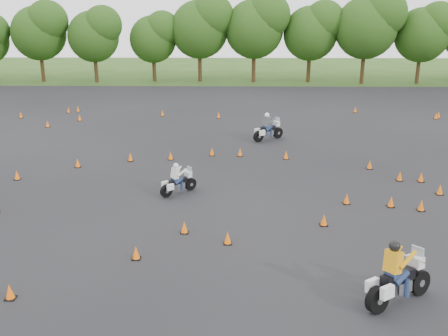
% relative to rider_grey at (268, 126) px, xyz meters
% --- Properties ---
extents(ground, '(140.00, 140.00, 0.00)m').
position_rel_rider_grey_xyz_m(ground, '(-2.67, -13.75, -0.91)').
color(ground, '#2D5119').
rests_on(ground, ground).
extents(asphalt_pad, '(62.00, 62.00, 0.00)m').
position_rel_rider_grey_xyz_m(asphalt_pad, '(-2.67, -7.75, -0.90)').
color(asphalt_pad, black).
rests_on(asphalt_pad, ground).
extents(treeline, '(87.02, 32.62, 10.61)m').
position_rel_rider_grey_xyz_m(treeline, '(-0.53, 21.14, 3.76)').
color(treeline, '#234413').
rests_on(treeline, ground).
extents(traffic_cones, '(35.68, 32.84, 0.45)m').
position_rel_rider_grey_xyz_m(traffic_cones, '(-3.15, -8.34, -0.68)').
color(traffic_cones, '#FD650A').
rests_on(traffic_cones, asphalt_pad).
extents(rider_grey, '(2.30, 1.99, 1.81)m').
position_rel_rider_grey_xyz_m(rider_grey, '(0.00, 0.00, 0.00)').
color(rider_grey, '#43464B').
rests_on(rider_grey, ground).
extents(rider_yellow, '(2.56, 2.04, 1.96)m').
position_rel_rider_grey_xyz_m(rider_yellow, '(2.53, -18.70, 0.08)').
color(rider_yellow, orange).
rests_on(rider_yellow, ground).
extents(rider_white, '(1.84, 1.78, 1.51)m').
position_rel_rider_grey_xyz_m(rider_white, '(-4.76, -9.89, -0.15)').
color(rider_white, silver).
rests_on(rider_white, ground).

